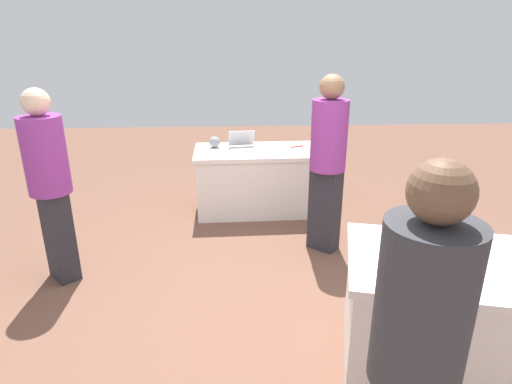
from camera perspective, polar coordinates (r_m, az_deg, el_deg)
ground_plane at (r=3.54m, az=-1.31°, el=-15.12°), size 14.40×14.40×0.00m
table_foreground at (r=5.23m, az=0.42°, el=1.64°), size 1.56×0.84×0.76m
table_back_left at (r=3.10m, az=25.24°, el=-14.53°), size 1.59×1.22×0.76m
person_presenter at (r=1.81m, az=20.47°, el=-19.22°), size 0.45×0.45×1.68m
person_attendee_standing at (r=3.93m, az=-25.80°, el=1.58°), size 0.48×0.48×1.67m
person_organiser at (r=4.12m, az=9.53°, el=4.67°), size 0.48×0.48×1.72m
laptop_silver at (r=5.14m, az=-1.75°, el=6.15°), size 0.36×0.34×0.21m
yarn_ball at (r=5.23m, az=-5.52°, el=6.63°), size 0.14×0.14×0.14m
scissors_red at (r=5.28m, az=5.49°, el=6.04°), size 0.18×0.11×0.01m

